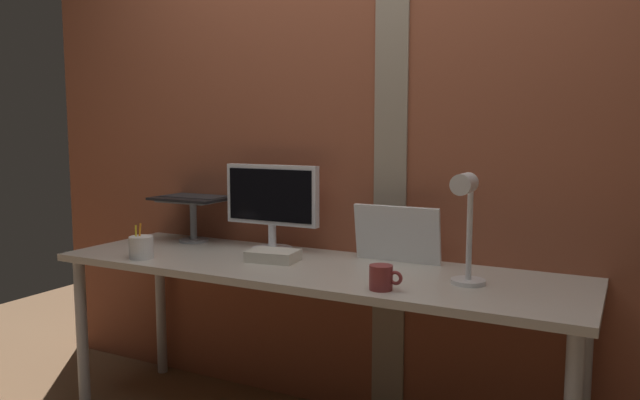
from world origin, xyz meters
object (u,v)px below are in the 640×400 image
at_px(whiteboard_panel, 397,234).
at_px(pen_cup, 141,247).
at_px(laptop, 201,188).
at_px(desk_lamp, 466,217).
at_px(coffee_mug, 382,277).
at_px(monitor, 272,200).

xyz_separation_m(whiteboard_panel, pen_cup, (-0.97, -0.42, -0.07)).
distance_m(laptop, desk_lamp, 1.40).
xyz_separation_m(laptop, whiteboard_panel, (1.02, -0.05, -0.14)).
bearing_deg(coffee_mug, pen_cup, -180.00).
relative_size(monitor, pen_cup, 3.10).
relative_size(monitor, laptop, 1.29).
relative_size(pen_cup, coffee_mug, 1.27).
height_order(desk_lamp, pen_cup, desk_lamp).
height_order(whiteboard_panel, pen_cup, whiteboard_panel).
height_order(whiteboard_panel, coffee_mug, whiteboard_panel).
distance_m(monitor, laptop, 0.45).
bearing_deg(laptop, monitor, -8.44).
bearing_deg(pen_cup, monitor, 45.95).
height_order(monitor, whiteboard_panel, monitor).
bearing_deg(laptop, pen_cup, -83.50).
bearing_deg(monitor, desk_lamp, -14.79).
distance_m(desk_lamp, pen_cup, 1.34).
bearing_deg(whiteboard_panel, desk_lamp, -37.60).
bearing_deg(laptop, coffee_mug, -22.57).
bearing_deg(whiteboard_panel, pen_cup, -156.41).
distance_m(laptop, coffee_mug, 1.24).
height_order(laptop, whiteboard_panel, laptop).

